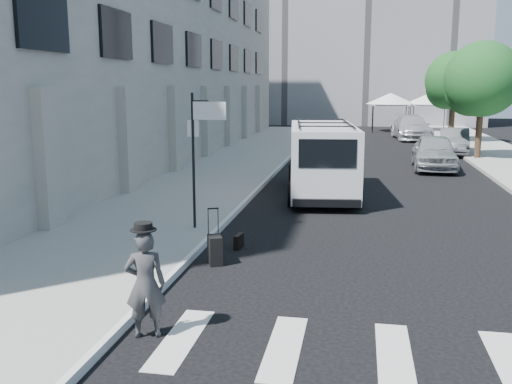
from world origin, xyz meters
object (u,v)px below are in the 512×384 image
at_px(briefcase, 239,241).
at_px(cargo_van, 322,159).
at_px(parked_car_a, 434,152).
at_px(businessman, 145,284).
at_px(suitcase, 215,250).
at_px(parked_car_b, 454,141).
at_px(parked_car_c, 411,128).

relative_size(briefcase, cargo_van, 0.06).
bearing_deg(cargo_van, parked_car_a, 49.90).
height_order(businessman, suitcase, businessman).
height_order(businessman, briefcase, businessman).
height_order(suitcase, parked_car_b, parked_car_b).
bearing_deg(parked_car_b, suitcase, -102.83).
xyz_separation_m(briefcase, parked_car_b, (7.96, 20.46, 0.56)).
xyz_separation_m(parked_car_a, parked_car_b, (1.80, 6.14, -0.07)).
height_order(parked_car_b, parked_car_c, parked_car_c).
bearing_deg(briefcase, suitcase, -94.15).
bearing_deg(suitcase, parked_car_c, 54.30).
relative_size(parked_car_a, parked_car_b, 1.06).
relative_size(businessman, cargo_van, 0.25).
height_order(businessman, parked_car_a, businessman).
xyz_separation_m(businessman, cargo_van, (1.86, 12.23, 0.43)).
distance_m(businessman, parked_car_c, 35.01).
bearing_deg(briefcase, businessman, -87.53).
xyz_separation_m(cargo_van, parked_car_a, (4.69, 7.09, -0.47)).
bearing_deg(businessman, cargo_van, -116.24).
bearing_deg(parked_car_a, businessman, -106.29).
bearing_deg(parked_car_b, parked_car_a, -98.48).
distance_m(parked_car_a, parked_car_b, 6.40).
distance_m(briefcase, cargo_van, 7.46).
xyz_separation_m(briefcase, suitcase, (-0.25, -1.29, 0.15)).
xyz_separation_m(businessman, parked_car_c, (6.75, 34.35, -0.01)).
bearing_deg(cargo_van, briefcase, -108.12).
bearing_deg(briefcase, cargo_van, 85.42).
bearing_deg(parked_car_a, suitcase, -109.90).
bearing_deg(suitcase, businessman, -115.62).
bearing_deg(parked_car_b, cargo_van, -108.27).
relative_size(briefcase, parked_car_b, 0.10).
bearing_deg(suitcase, parked_car_a, 44.15).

